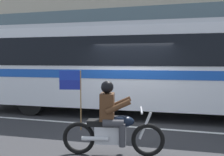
% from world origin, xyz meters
% --- Properties ---
extents(ground_plane, '(60.00, 60.00, 0.00)m').
position_xyz_m(ground_plane, '(0.00, 0.00, 0.00)').
color(ground_plane, '#2B2B2D').
extents(sidewalk_curb, '(28.00, 3.80, 0.15)m').
position_xyz_m(sidewalk_curb, '(0.00, 5.10, 0.07)').
color(sidewalk_curb, '#B7B2A8').
rests_on(sidewalk_curb, ground_plane).
extents(lane_center_stripe, '(26.60, 0.14, 0.01)m').
position_xyz_m(lane_center_stripe, '(0.00, -0.60, 0.00)').
color(lane_center_stripe, silver).
rests_on(lane_center_stripe, ground_plane).
extents(transit_bus, '(12.92, 3.03, 3.22)m').
position_xyz_m(transit_bus, '(0.27, 1.19, 1.88)').
color(transit_bus, silver).
rests_on(transit_bus, ground_plane).
extents(motorcycle_with_rider, '(2.17, 0.74, 1.78)m').
position_xyz_m(motorcycle_with_rider, '(0.12, -2.87, 0.67)').
color(motorcycle_with_rider, black).
rests_on(motorcycle_with_rider, ground_plane).
extents(fire_hydrant, '(0.22, 0.30, 0.75)m').
position_xyz_m(fire_hydrant, '(-4.29, 3.63, 0.52)').
color(fire_hydrant, gold).
rests_on(fire_hydrant, sidewalk_curb).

